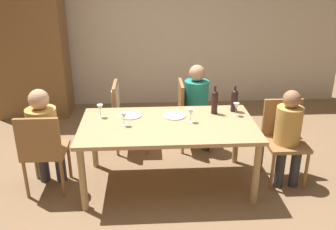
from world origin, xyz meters
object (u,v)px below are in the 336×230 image
Objects in this scene: wine_glass_near_right at (236,107)px; wine_glass_far at (100,108)px; armoire_cabinet at (30,48)px; dinner_plate_host at (174,116)px; wine_glass_near_left at (124,116)px; chair_left_end at (43,148)px; dinner_plate_guest_left at (130,115)px; wine_bottle_dark_red at (234,100)px; dining_table at (168,130)px; person_woman_host at (44,132)px; chair_far_right at (189,110)px; chair_far_left at (122,108)px; wine_glass_centre at (191,113)px; person_man_guest at (198,101)px; person_man_bearded at (289,131)px; chair_right_end at (284,135)px; wine_bottle_tall_green at (215,101)px.

wine_glass_near_right is 1.51m from wine_glass_far.
armoire_cabinet is 8.51× the size of dinner_plate_host.
dinner_plate_host is (0.55, 0.22, -0.10)m from wine_glass_near_left.
chair_left_end reaches higher than dinner_plate_host.
wine_bottle_dark_red is at bearing 3.86° from dinner_plate_guest_left.
wine_glass_near_right reaches higher than dining_table.
wine_glass_near_right is (-0.01, -0.13, -0.03)m from wine_bottle_dark_red.
person_woman_host reaches higher than wine_glass_near_right.
person_woman_host is at bearing -160.95° from wine_glass_far.
chair_left_end is 1.92m from chair_far_right.
wine_glass_near_right reaches higher than dinner_plate_host.
chair_far_right is at bearing 90.00° from chair_far_left.
chair_far_left is (-0.55, 0.89, -0.07)m from dining_table.
wine_glass_near_left is 0.58× the size of dinner_plate_host.
wine_bottle_dark_red is at bearing 66.86° from chair_far_left.
wine_glass_near_right is 0.60× the size of dinner_plate_guest_left.
chair_left_end is 0.17m from person_woman_host.
chair_left_end is 1.60m from wine_glass_centre.
wine_bottle_dark_red is (0.33, -0.57, 0.22)m from person_man_guest.
person_man_bearded is at bearing 47.18° from chair_far_right.
wine_glass_far is at bearing 178.49° from wine_glass_near_right.
person_man_bearded is at bearing -8.67° from dinner_plate_guest_left.
armoire_cabinet reaches higher than chair_far_right.
chair_left_end is 0.85× the size of person_man_bearded.
chair_far_left is 0.73m from wine_glass_far.
wine_bottle_tall_green reaches higher than chair_right_end.
armoire_cabinet is 2.00× the size of person_man_bearded.
person_man_bearded reaches higher than wine_glass_near_right.
person_woman_host reaches higher than dinner_plate_guest_left.
person_man_guest is at bearing 90.00° from chair_far_right.
chair_far_right is at bearing 48.59° from wine_glass_near_left.
chair_far_right reaches higher than wine_glass_far.
wine_glass_near_left is at bearing -164.78° from wine_bottle_dark_red.
wine_bottle_dark_red is 0.14m from wine_glass_near_right.
wine_bottle_tall_green is at bearing 60.18° from chair_far_left.
dinner_plate_guest_left is (-1.73, 0.15, 0.22)m from chair_right_end.
chair_far_left is 1.29m from wine_bottle_tall_green.
dining_table is 12.60× the size of wine_glass_near_left.
armoire_cabinet is at bearing -132.55° from chair_far_left.
wine_bottle_dark_red is 2.03× the size of wine_glass_far.
wine_bottle_tall_green is (0.09, -0.62, 0.23)m from person_man_guest.
chair_right_end is 0.85× the size of person_man_bearded.
wine_glass_near_right reaches higher than dinner_plate_guest_left.
chair_far_right is 0.91m from wine_glass_centre.
chair_far_right is at bearing 30.46° from chair_left_end.
wine_bottle_dark_red is 0.61m from wine_glass_centre.
chair_left_end reaches higher than wine_glass_near_right.
chair_right_end is at bearing -5.28° from dinner_plate_host.
wine_glass_near_left is 1.26m from wine_glass_near_right.
wine_bottle_tall_green is at bearing -12.67° from chair_right_end.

